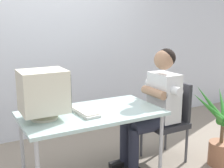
# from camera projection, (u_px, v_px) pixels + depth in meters

# --- Properties ---
(wall_back) EXTENTS (8.00, 0.10, 3.00)m
(wall_back) POSITION_uv_depth(u_px,v_px,m) (68.00, 26.00, 3.93)
(wall_back) COLOR silver
(wall_back) RESTS_ON ground_plane
(desk) EXTENTS (1.35, 0.73, 0.72)m
(desk) POSITION_uv_depth(u_px,v_px,m) (92.00, 117.00, 2.77)
(desk) COLOR #B7B7BC
(desk) RESTS_ON ground_plane
(crt_monitor) EXTENTS (0.41, 0.33, 0.44)m
(crt_monitor) POSITION_uv_depth(u_px,v_px,m) (44.00, 92.00, 2.51)
(crt_monitor) COLOR beige
(crt_monitor) RESTS_ON desk
(keyboard) EXTENTS (0.17, 0.43, 0.03)m
(keyboard) POSITION_uv_depth(u_px,v_px,m) (83.00, 111.00, 2.72)
(keyboard) COLOR silver
(keyboard) RESTS_ON desk
(office_chair) EXTENTS (0.42, 0.42, 0.90)m
(office_chair) POSITION_uv_depth(u_px,v_px,m) (169.00, 117.00, 3.26)
(office_chair) COLOR #4C4C51
(office_chair) RESTS_ON ground_plane
(person_seated) EXTENTS (0.74, 0.55, 1.28)m
(person_seated) POSITION_uv_depth(u_px,v_px,m) (155.00, 102.00, 3.12)
(person_seated) COLOR silver
(person_seated) RESTS_ON ground_plane
(potted_plant) EXTENTS (0.80, 0.80, 0.88)m
(potted_plant) POSITION_uv_depth(u_px,v_px,m) (223.00, 130.00, 3.11)
(potted_plant) COLOR #9E6647
(potted_plant) RESTS_ON ground_plane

